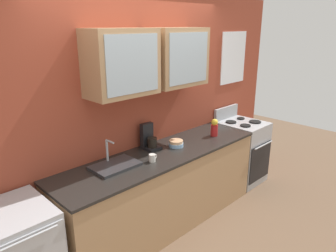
{
  "coord_description": "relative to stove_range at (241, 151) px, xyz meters",
  "views": [
    {
      "loc": [
        -2.25,
        -2.34,
        2.25
      ],
      "look_at": [
        0.08,
        0.0,
        1.19
      ],
      "focal_mm": 33.89,
      "sensor_mm": 36.0,
      "label": 1
    }
  ],
  "objects": [
    {
      "name": "back_wall_unit",
      "position": [
        -1.6,
        0.34,
        0.97
      ],
      "size": [
        4.99,
        0.46,
        2.61
      ],
      "color": "#993D28",
      "rests_on": "ground_plane"
    },
    {
      "name": "vase",
      "position": [
        -0.76,
        -0.05,
        0.55
      ],
      "size": [
        0.09,
        0.09,
        0.22
      ],
      "color": "#B21E1E",
      "rests_on": "counter"
    },
    {
      "name": "bowl_stack",
      "position": [
        -1.37,
        0.03,
        0.48
      ],
      "size": [
        0.17,
        0.17,
        0.08
      ],
      "color": "#8CB7E0",
      "rests_on": "counter"
    },
    {
      "name": "ground_plane",
      "position": [
        -1.61,
        0.0,
        -0.46
      ],
      "size": [
        10.0,
        10.0,
        0.0
      ],
      "primitive_type": "plane",
      "color": "brown"
    },
    {
      "name": "stove_range",
      "position": [
        0.0,
        0.0,
        0.0
      ],
      "size": [
        0.57,
        0.69,
        1.08
      ],
      "color": "#ADAFB5",
      "rests_on": "ground_plane"
    },
    {
      "name": "cup_near_sink",
      "position": [
        -1.85,
        -0.09,
        0.48
      ],
      "size": [
        0.1,
        0.07,
        0.08
      ],
      "color": "silver",
      "rests_on": "counter"
    },
    {
      "name": "coffee_maker",
      "position": [
        -1.63,
        0.21,
        0.55
      ],
      "size": [
        0.17,
        0.2,
        0.29
      ],
      "color": "black",
      "rests_on": "counter"
    },
    {
      "name": "counter",
      "position": [
        -1.61,
        0.0,
        -0.01
      ],
      "size": [
        2.59,
        0.68,
        0.9
      ],
      "color": "#A87F56",
      "rests_on": "ground_plane"
    },
    {
      "name": "sink_faucet",
      "position": [
        -2.2,
        0.07,
        0.46
      ],
      "size": [
        0.46,
        0.31,
        0.26
      ],
      "color": "#2D2D30",
      "rests_on": "counter"
    }
  ]
}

